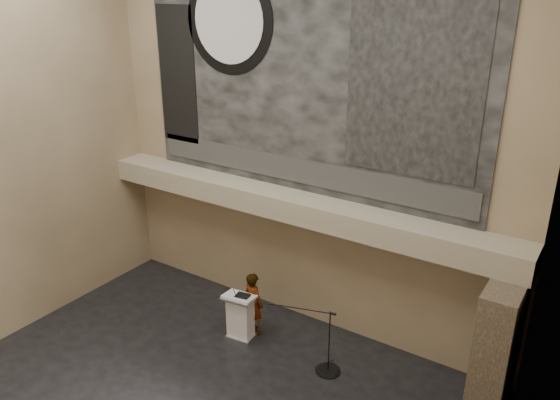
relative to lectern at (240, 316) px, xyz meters
The scene contains 17 objects.
wall_back 4.05m from the lectern, 70.92° to the left, with size 10.00×0.02×8.50m, color #7E6D50.
wall_right 7.09m from the lectern, 23.66° to the right, with size 0.02×8.00×8.50m, color #7E6D50.
soffit 2.72m from the lectern, 65.11° to the left, with size 10.00×0.80×0.50m, color gray.
sprinkler_left 2.62m from the lectern, 133.29° to the left, with size 0.04×0.04×0.06m, color #B2893D.
sprinkler_right 3.42m from the lectern, 24.65° to the left, with size 0.04×0.04×0.06m, color #B2893D.
banner 5.40m from the lectern, 70.58° to the left, with size 8.00×0.05×5.00m, color black.
banner_text_strip 3.48m from the lectern, 70.10° to the left, with size 7.76×0.02×0.55m, color #2F2F2F.
banner_clock_rim 6.45m from the lectern, 129.92° to the left, with size 2.30×2.30×0.02m, color black.
banner_clock_face 6.45m from the lectern, 130.30° to the left, with size 1.84×1.84×0.02m, color silver.
banner_building_print 6.20m from the lectern, 27.03° to the left, with size 2.60×0.02×3.60m, color black.
banner_brick_print 5.82m from the lectern, 152.27° to the left, with size 1.10×0.02×3.20m, color black.
stone_pier 5.30m from the lectern, ahead, with size 0.60×1.40×2.70m, color #413428.
lectern is the anchor object (origin of this frame).
binder 0.57m from the lectern, ahead, with size 0.30×0.24×0.04m, color black.
papers 0.57m from the lectern, 162.73° to the right, with size 0.23×0.31×0.01m, color silver.
speaker_person 0.41m from the lectern, 71.38° to the left, with size 0.55×0.36×1.51m, color beige.
mic_stand 2.17m from the lectern, ahead, with size 1.49×0.65×1.43m.
Camera 1 is at (5.86, -5.68, 7.42)m, focal length 35.00 mm.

